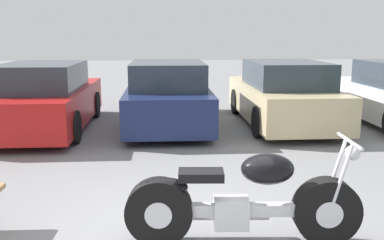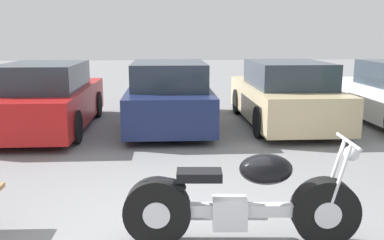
{
  "view_description": "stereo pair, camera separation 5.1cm",
  "coord_description": "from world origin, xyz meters",
  "px_view_note": "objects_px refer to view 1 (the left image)",
  "views": [
    {
      "loc": [
        -0.27,
        -4.08,
        2.06
      ],
      "look_at": [
        0.15,
        1.89,
        0.85
      ],
      "focal_mm": 40.0,
      "sensor_mm": 36.0,
      "label": 1
    },
    {
      "loc": [
        -0.22,
        -4.08,
        2.06
      ],
      "look_at": [
        0.15,
        1.89,
        0.85
      ],
      "focal_mm": 40.0,
      "sensor_mm": 36.0,
      "label": 2
    }
  ],
  "objects_px": {
    "motorcycle": "(241,202)",
    "parked_car_navy": "(168,96)",
    "parked_car_champagne": "(283,95)",
    "parked_car_red": "(45,99)"
  },
  "relations": [
    {
      "from": "motorcycle",
      "to": "parked_car_champagne",
      "type": "relative_size",
      "value": 0.55
    },
    {
      "from": "parked_car_red",
      "to": "parked_car_champagne",
      "type": "relative_size",
      "value": 1.0
    },
    {
      "from": "parked_car_navy",
      "to": "parked_car_champagne",
      "type": "xyz_separation_m",
      "value": [
        2.64,
        -0.04,
        0.0
      ]
    },
    {
      "from": "motorcycle",
      "to": "parked_car_red",
      "type": "bearing_deg",
      "value": 121.37
    },
    {
      "from": "parked_car_navy",
      "to": "parked_car_champagne",
      "type": "height_order",
      "value": "same"
    },
    {
      "from": "parked_car_champagne",
      "to": "parked_car_navy",
      "type": "bearing_deg",
      "value": 179.16
    },
    {
      "from": "motorcycle",
      "to": "parked_car_red",
      "type": "distance_m",
      "value": 6.3
    },
    {
      "from": "motorcycle",
      "to": "parked_car_navy",
      "type": "distance_m",
      "value": 5.69
    },
    {
      "from": "motorcycle",
      "to": "parked_car_navy",
      "type": "xyz_separation_m",
      "value": [
        -0.64,
        5.65,
        0.24
      ]
    },
    {
      "from": "motorcycle",
      "to": "parked_car_red",
      "type": "relative_size",
      "value": 0.55
    }
  ]
}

